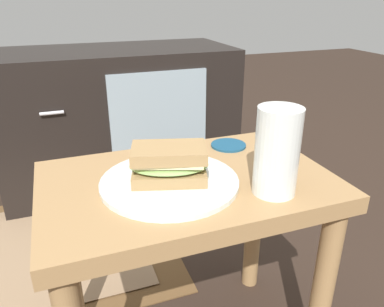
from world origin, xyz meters
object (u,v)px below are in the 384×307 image
tv_cabinet (119,118)px  coaster (228,145)px  plate (170,182)px  sandwich_front (169,164)px  beer_glass (277,154)px

tv_cabinet → coaster: tv_cabinet is taller
plate → sandwich_front: sandwich_front is taller
tv_cabinet → coaster: (0.12, -0.83, 0.17)m
beer_glass → sandwich_front: bearing=151.6°
sandwich_front → plate: bearing=-26.6°
coaster → beer_glass: bearing=-94.2°
sandwich_front → coaster: (0.18, 0.13, -0.04)m
plate → sandwich_front: bearing=153.4°
tv_cabinet → beer_glass: size_ratio=6.09×
plate → beer_glass: 0.20m
coaster → tv_cabinet: bearing=98.3°
tv_cabinet → beer_glass: beer_glass is taller
beer_glass → coaster: bearing=85.8°
beer_glass → tv_cabinet: bearing=95.7°
tv_cabinet → plate: tv_cabinet is taller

